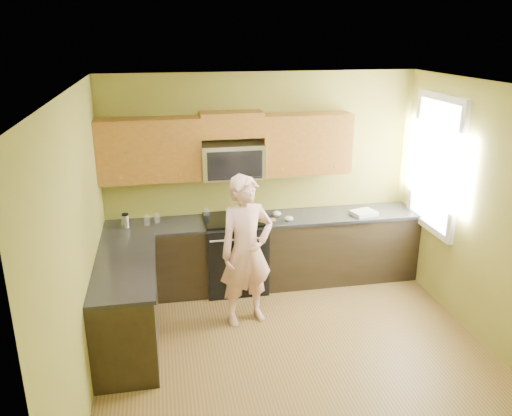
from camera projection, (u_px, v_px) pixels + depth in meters
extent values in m
plane|color=brown|center=(299.00, 359.00, 5.25)|extent=(4.00, 4.00, 0.00)
plane|color=white|center=(308.00, 89.00, 4.37)|extent=(4.00, 4.00, 0.00)
plane|color=olive|center=(261.00, 179.00, 6.67)|extent=(4.00, 0.00, 4.00)
plane|color=olive|center=(398.00, 365.00, 2.96)|extent=(4.00, 0.00, 4.00)
plane|color=olive|center=(80.00, 252.00, 4.46)|extent=(0.00, 4.00, 4.00)
plane|color=olive|center=(496.00, 222.00, 5.17)|extent=(0.00, 4.00, 4.00)
cube|color=black|center=(265.00, 252.00, 6.69)|extent=(4.00, 0.60, 0.88)
cube|color=black|center=(127.00, 307.00, 5.37)|extent=(0.60, 1.60, 0.88)
cube|color=black|center=(266.00, 220.00, 6.53)|extent=(4.00, 0.62, 0.04)
cube|color=black|center=(125.00, 267.00, 5.22)|extent=(0.62, 1.60, 0.04)
cube|color=#8C5D20|center=(231.00, 124.00, 6.20)|extent=(0.76, 0.33, 0.30)
imported|color=#F38679|center=(246.00, 251.00, 5.69)|extent=(0.71, 0.56, 1.73)
cube|color=#B27F47|center=(271.00, 220.00, 6.44)|extent=(0.11, 0.11, 0.01)
ellipsoid|color=silver|center=(289.00, 219.00, 6.42)|extent=(0.13, 0.14, 0.06)
ellipsoid|color=silver|center=(277.00, 214.00, 6.58)|extent=(0.16, 0.17, 0.07)
cube|color=white|center=(364.00, 213.00, 6.63)|extent=(0.35, 0.31, 0.05)
cylinder|color=silver|center=(147.00, 220.00, 6.27)|extent=(0.07, 0.07, 0.12)
cylinder|color=silver|center=(157.00, 218.00, 6.36)|extent=(0.07, 0.07, 0.12)
cylinder|color=silver|center=(206.00, 213.00, 6.52)|extent=(0.09, 0.09, 0.12)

